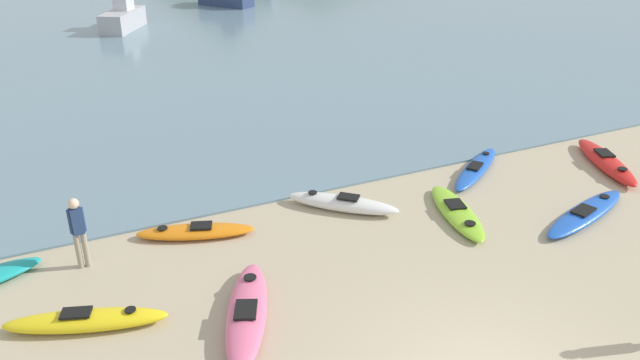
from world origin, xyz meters
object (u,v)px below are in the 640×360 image
Objects in this scene: kayak_on_sand_2 at (86,320)px; kayak_on_sand_5 at (606,161)px; kayak_on_sand_1 at (196,231)px; kayak_on_sand_7 at (247,313)px; kayak_on_sand_0 at (586,213)px; kayak_on_sand_3 at (343,203)px; kayak_on_sand_8 at (476,168)px; person_near_waterline at (78,229)px; kayak_on_sand_4 at (457,212)px; moored_boat_2 at (123,18)px.

kayak_on_sand_5 reaches higher than kayak_on_sand_2.
kayak_on_sand_1 is 0.85× the size of kayak_on_sand_7.
kayak_on_sand_1 is at bearing 160.32° from kayak_on_sand_0.
kayak_on_sand_1 is 3.76m from kayak_on_sand_3.
kayak_on_sand_0 is 11.83m from kayak_on_sand_2.
kayak_on_sand_3 is (-5.30, 2.96, 0.06)m from kayak_on_sand_0.
kayak_on_sand_5 is 1.04× the size of kayak_on_sand_7.
kayak_on_sand_8 is (-3.70, 1.31, -0.05)m from kayak_on_sand_5.
kayak_on_sand_1 reaches higher than kayak_on_sand_0.
kayak_on_sand_5 is 12.17m from kayak_on_sand_7.
person_near_waterline reaches higher than kayak_on_sand_0.
kayak_on_sand_4 is at bearing -16.38° from kayak_on_sand_1.
kayak_on_sand_7 is 9.01m from kayak_on_sand_8.
kayak_on_sand_5 is 27.38m from moored_boat_2.
kayak_on_sand_2 is at bearing -176.02° from kayak_on_sand_4.
kayak_on_sand_8 reaches higher than kayak_on_sand_0.
kayak_on_sand_2 is 27.36m from moored_boat_2.
kayak_on_sand_2 is at bearing -138.36° from kayak_on_sand_1.
kayak_on_sand_5 is at bearing 6.23° from kayak_on_sand_4.
kayak_on_sand_2 is at bearing -161.60° from kayak_on_sand_3.
kayak_on_sand_8 is at bearing 5.03° from kayak_on_sand_3.
kayak_on_sand_7 is at bearing -21.13° from kayak_on_sand_2.
kayak_on_sand_0 is 0.95× the size of moored_boat_2.
kayak_on_sand_7 is at bearing -89.11° from kayak_on_sand_1.
kayak_on_sand_1 is at bearing 163.62° from kayak_on_sand_4.
kayak_on_sand_0 is 3.21m from kayak_on_sand_4.
kayak_on_sand_4 is 0.80× the size of moored_boat_2.
kayak_on_sand_8 is (-0.76, 3.36, 0.00)m from kayak_on_sand_0.
kayak_on_sand_7 is (-3.70, -3.24, -0.00)m from kayak_on_sand_3.
kayak_on_sand_3 is 0.84× the size of kayak_on_sand_8.
kayak_on_sand_1 is 2.67m from person_near_waterline.
moored_boat_2 is (-3.82, 26.25, 0.57)m from kayak_on_sand_4.
person_near_waterline reaches higher than kayak_on_sand_2.
kayak_on_sand_8 is (8.30, 0.12, -0.01)m from kayak_on_sand_1.
kayak_on_sand_1 is 0.74× the size of moored_boat_2.
person_near_waterline reaches higher than kayak_on_sand_3.
person_near_waterline is at bearing 176.29° from kayak_on_sand_5.
person_near_waterline is at bearing -101.22° from moored_boat_2.
kayak_on_sand_5 is (11.99, -1.18, 0.05)m from kayak_on_sand_1.
person_near_waterline is at bearing -178.08° from kayak_on_sand_8.
moored_boat_2 reaches higher than kayak_on_sand_8.
kayak_on_sand_4 is 0.99× the size of kayak_on_sand_8.
kayak_on_sand_8 is (4.54, 0.40, -0.06)m from kayak_on_sand_3.
kayak_on_sand_1 is 3.67m from kayak_on_sand_2.
kayak_on_sand_1 reaches higher than kayak_on_sand_4.
kayak_on_sand_3 reaches higher than kayak_on_sand_4.
person_near_waterline is at bearing 165.49° from kayak_on_sand_0.
kayak_on_sand_5 is 14.58m from person_near_waterline.
kayak_on_sand_2 is 3.00m from kayak_on_sand_7.
kayak_on_sand_8 is 25.03m from moored_boat_2.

